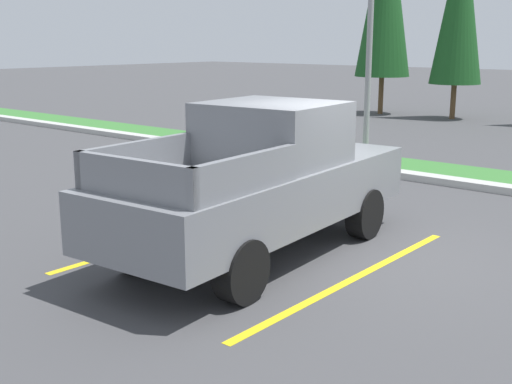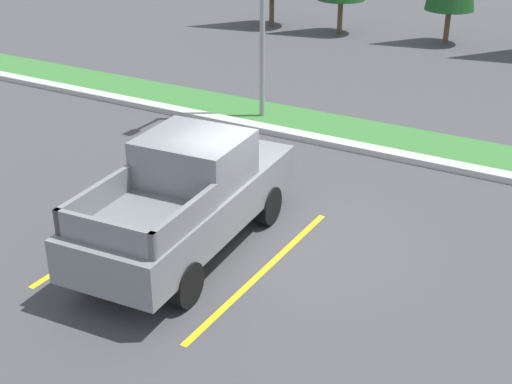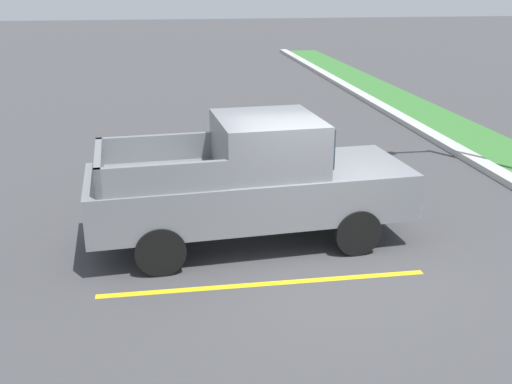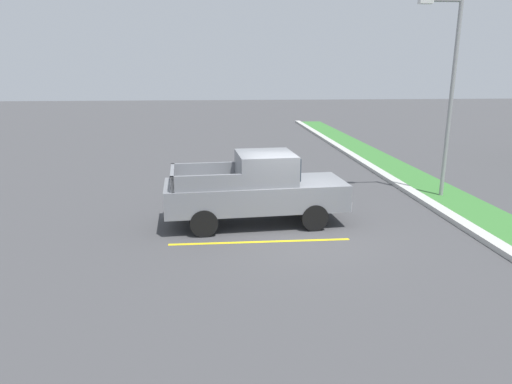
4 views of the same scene
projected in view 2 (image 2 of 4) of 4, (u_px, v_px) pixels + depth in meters
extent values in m
plane|color=#424244|center=(263.00, 239.00, 13.40)|extent=(120.00, 120.00, 0.00)
cube|color=yellow|center=(123.00, 228.00, 13.78)|extent=(0.12, 4.80, 0.01)
cube|color=yellow|center=(263.00, 271.00, 12.38)|extent=(0.12, 4.80, 0.01)
cube|color=#B2B2AD|center=(365.00, 149.00, 17.28)|extent=(56.00, 0.40, 0.15)
cube|color=#387533|center=(381.00, 136.00, 18.16)|extent=(56.00, 1.80, 0.06)
cylinder|color=black|center=(192.00, 189.00, 14.51)|extent=(0.33, 0.78, 0.76)
cylinder|color=black|center=(267.00, 205.00, 13.84)|extent=(0.33, 0.78, 0.76)
cylinder|color=black|center=(98.00, 260.00, 11.99)|extent=(0.33, 0.78, 0.76)
cylinder|color=black|center=(185.00, 284.00, 11.32)|extent=(0.33, 0.78, 0.76)
cube|color=slate|center=(188.00, 206.00, 12.70)|extent=(2.27, 5.32, 0.76)
cube|color=slate|center=(194.00, 159.00, 12.60)|extent=(1.87, 1.72, 0.84)
cube|color=#2D3842|center=(217.00, 141.00, 13.24)|extent=(1.62, 0.18, 0.63)
cube|color=slate|center=(95.00, 199.00, 11.60)|extent=(0.24, 1.90, 0.44)
cube|color=slate|center=(185.00, 220.00, 10.93)|extent=(0.24, 1.90, 0.44)
cube|color=slate|center=(104.00, 234.00, 10.53)|extent=(1.80, 0.23, 0.44)
cube|color=silver|center=(251.00, 167.00, 14.88)|extent=(1.81, 0.29, 0.28)
cylinder|color=brown|center=(272.00, 7.00, 29.46)|extent=(0.20, 0.20, 1.51)
cylinder|color=brown|center=(340.00, 16.00, 28.31)|extent=(0.20, 0.20, 1.32)
cylinder|color=brown|center=(447.00, 27.00, 26.79)|extent=(0.20, 0.20, 1.26)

